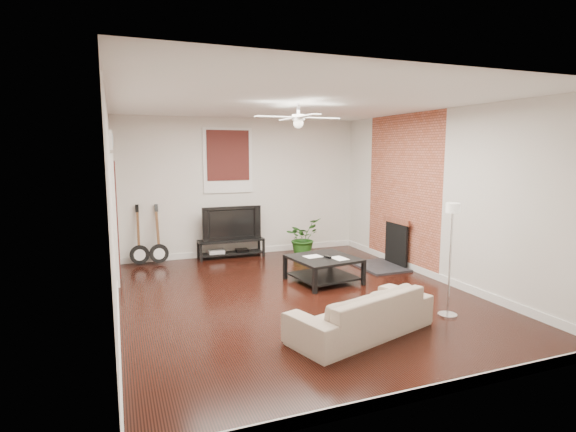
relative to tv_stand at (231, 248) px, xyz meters
name	(u,v)px	position (x,y,z in m)	size (l,w,h in m)	color
room	(298,202)	(0.31, -2.78, 1.22)	(5.01, 6.01, 2.81)	black
brick_accent	(402,191)	(2.80, -1.78, 1.22)	(0.02, 2.20, 2.80)	#AC5237
fireplace	(387,243)	(2.51, -1.78, 0.28)	(0.80, 1.10, 0.92)	black
window_back	(228,160)	(0.01, 0.19, 1.77)	(1.00, 0.06, 1.30)	#3F1211
door_left	(115,206)	(-2.15, -0.88, 1.07)	(0.08, 1.00, 2.50)	white
tv_stand	(231,248)	(0.00, 0.00, 0.00)	(1.32, 0.35, 0.37)	black
tv	(231,223)	(0.00, 0.02, 0.53)	(1.18, 0.16, 0.68)	black
coffee_table	(323,269)	(0.99, -2.23, 0.02)	(0.99, 0.99, 0.41)	black
sofa	(361,312)	(0.48, -4.33, 0.08)	(1.83, 0.71, 0.53)	tan
floor_lamp	(450,260)	(1.83, -4.23, 0.56)	(0.25, 0.25, 1.49)	silver
potted_plant	(303,237)	(1.40, -0.40, 0.20)	(0.70, 0.60, 0.78)	#205418
guitar_left	(139,235)	(-1.77, -0.03, 0.39)	(0.36, 0.25, 1.16)	black
guitar_right	(158,234)	(-1.42, -0.06, 0.39)	(0.36, 0.25, 1.16)	black
ceiling_fan	(298,117)	(0.31, -2.78, 2.42)	(1.24, 1.24, 0.32)	white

